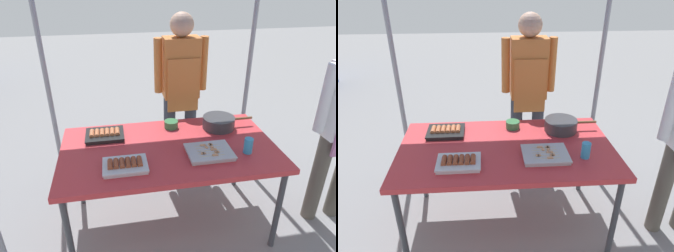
% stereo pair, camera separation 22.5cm
% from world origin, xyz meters
% --- Properties ---
extents(ground_plane, '(18.00, 18.00, 0.00)m').
position_xyz_m(ground_plane, '(0.00, 0.00, 0.00)').
color(ground_plane, slate).
extents(stall_table, '(1.60, 0.90, 0.75)m').
position_xyz_m(stall_table, '(0.00, 0.00, 0.70)').
color(stall_table, '#C63338').
rests_on(stall_table, ground).
extents(tray_grilled_sausages, '(0.30, 0.24, 0.06)m').
position_xyz_m(tray_grilled_sausages, '(-0.47, 0.24, 0.77)').
color(tray_grilled_sausages, black).
rests_on(tray_grilled_sausages, stall_table).
extents(tray_meat_skewers, '(0.32, 0.26, 0.04)m').
position_xyz_m(tray_meat_skewers, '(0.26, -0.15, 0.77)').
color(tray_meat_skewers, '#ADADB2').
rests_on(tray_meat_skewers, stall_table).
extents(tray_pork_links, '(0.30, 0.22, 0.06)m').
position_xyz_m(tray_pork_links, '(-0.34, -0.21, 0.77)').
color(tray_pork_links, silver).
rests_on(tray_pork_links, stall_table).
extents(cooking_wok, '(0.43, 0.27, 0.10)m').
position_xyz_m(cooking_wok, '(0.47, 0.23, 0.80)').
color(cooking_wok, '#38383A').
rests_on(cooking_wok, stall_table).
extents(condiment_bowl, '(0.11, 0.11, 0.06)m').
position_xyz_m(condiment_bowl, '(0.07, 0.31, 0.78)').
color(condiment_bowl, '#33723F').
rests_on(condiment_bowl, stall_table).
extents(drink_cup_near_edge, '(0.06, 0.06, 0.12)m').
position_xyz_m(drink_cup_near_edge, '(0.54, -0.18, 0.81)').
color(drink_cup_near_edge, '#338CBF').
rests_on(drink_cup_near_edge, stall_table).
extents(vendor_woman, '(0.52, 0.23, 1.61)m').
position_xyz_m(vendor_woman, '(0.28, 0.84, 0.95)').
color(vendor_woman, '#333842').
rests_on(vendor_woman, ground).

